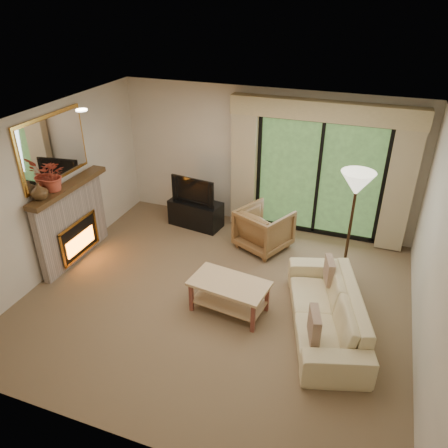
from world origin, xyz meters
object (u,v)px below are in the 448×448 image
(media_console, at_px, (196,213))
(sofa, at_px, (326,310))
(coffee_table, at_px, (229,296))
(armchair, at_px, (264,229))

(media_console, distance_m, sofa, 3.47)
(sofa, height_order, coffee_table, sofa)
(media_console, xyz_separation_m, armchair, (1.45, -0.34, 0.12))
(armchair, xyz_separation_m, sofa, (1.34, -1.73, -0.06))
(sofa, bearing_deg, armchair, -158.92)
(armchair, height_order, coffee_table, armchair)
(media_console, relative_size, sofa, 0.47)
(armchair, bearing_deg, media_console, 11.52)
(sofa, bearing_deg, coffee_table, -102.53)
(coffee_table, bearing_deg, sofa, 11.53)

